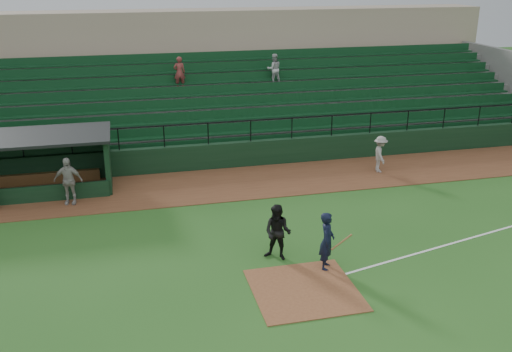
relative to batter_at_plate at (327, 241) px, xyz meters
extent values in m
plane|color=#265A1D|center=(-1.06, -0.09, -0.94)|extent=(90.00, 90.00, 0.00)
cube|color=brown|center=(-1.06, 7.91, -0.92)|extent=(40.00, 4.00, 0.03)
cube|color=brown|center=(-1.06, -1.09, -0.92)|extent=(3.00, 3.00, 0.03)
cube|color=white|center=(6.94, 1.11, -0.93)|extent=(17.49, 4.44, 0.01)
cube|color=black|center=(-1.06, 10.11, -0.34)|extent=(36.00, 0.35, 1.20)
cylinder|color=black|center=(-1.06, 10.11, 1.26)|extent=(36.00, 0.06, 0.06)
cube|color=slate|center=(-1.06, 15.01, 0.86)|extent=(36.00, 9.00, 3.60)
cube|color=#113E1E|center=(-1.06, 14.51, 1.31)|extent=(34.56, 8.00, 4.05)
cube|color=slate|center=(16.94, 15.06, 1.16)|extent=(0.35, 9.50, 4.20)
cube|color=tan|center=(-1.06, 21.51, 2.26)|extent=(38.00, 3.00, 6.40)
cube|color=slate|center=(-1.06, 19.51, 2.76)|extent=(36.00, 2.00, 0.20)
imported|color=silver|center=(2.59, 15.81, 2.60)|extent=(0.82, 0.64, 1.68)
imported|color=brown|center=(-2.65, 15.81, 2.61)|extent=(0.62, 0.41, 1.71)
cube|color=black|center=(-10.81, 10.31, 0.21)|extent=(8.50, 0.20, 2.30)
cube|color=black|center=(-6.56, 9.01, 0.21)|extent=(0.20, 2.60, 2.30)
cube|color=olive|center=(-10.81, 9.91, -0.69)|extent=(7.65, 0.40, 0.50)
imported|color=black|center=(0.00, 0.00, 0.00)|extent=(0.70, 0.81, 1.88)
cylinder|color=olive|center=(0.40, -0.20, 0.01)|extent=(0.79, 0.34, 0.35)
imported|color=black|center=(-1.31, 0.95, -0.01)|extent=(1.14, 1.08, 1.85)
imported|color=#9C9792|center=(5.45, 7.82, -0.07)|extent=(0.82, 1.18, 1.67)
imported|color=#A4A09A|center=(-8.08, 7.21, 0.04)|extent=(1.19, 0.68, 1.90)
camera|label=1|loc=(-5.79, -14.70, 7.87)|focal=39.82mm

